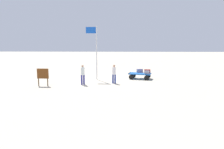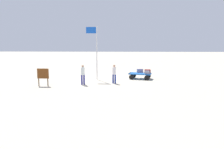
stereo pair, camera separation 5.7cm
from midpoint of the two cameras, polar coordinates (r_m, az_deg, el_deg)
The scene contains 9 objects.
ground_plane at distance 22.18m, azimuth 0.13°, elevation -0.93°, with size 120.00×120.00×0.00m, color #B9AE98.
luggage_cart at distance 21.80m, azimuth 7.29°, elevation -0.01°, with size 2.34×1.75×0.57m.
suitcase_grey at distance 21.42m, azimuth 9.18°, elevation 0.56°, with size 0.51×0.43×0.29m.
suitcase_navy at distance 22.31m, azimuth 7.32°, elevation 1.00°, with size 0.62×0.32×0.36m.
suitcase_maroon at distance 22.00m, azimuth 9.25°, elevation 0.83°, with size 0.59×0.35×0.34m.
worker_lead at distance 19.24m, azimuth 0.65°, elevation 0.44°, with size 0.38×0.38×1.65m.
worker_trailing at distance 18.81m, azimuth -7.47°, elevation 0.27°, with size 0.42×0.42×1.69m.
flagpole at distance 21.18m, azimuth -4.24°, elevation 7.00°, with size 1.05×0.10×5.10m.
signboard at distance 18.92m, azimuth -17.35°, elevation -0.08°, with size 0.95×0.10×1.46m.
Camera 2 is at (-0.89, 21.87, 3.61)m, focal length 35.33 mm.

